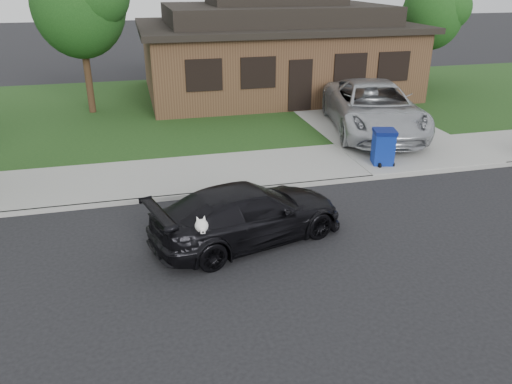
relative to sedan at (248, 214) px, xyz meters
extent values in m
plane|color=black|center=(0.58, -0.92, -0.64)|extent=(120.00, 120.00, 0.00)
cube|color=gray|center=(0.58, 4.08, -0.58)|extent=(60.00, 3.00, 0.12)
cube|color=gray|center=(0.58, 2.58, -0.58)|extent=(60.00, 0.12, 0.12)
cube|color=#193814|center=(0.58, 12.08, -0.58)|extent=(60.00, 13.00, 0.13)
cube|color=gray|center=(6.58, 9.08, -0.57)|extent=(4.50, 13.00, 0.14)
imported|color=black|center=(0.01, 0.01, 0.00)|extent=(4.75, 2.97, 1.28)
ellipsoid|color=white|center=(-1.17, -0.78, 0.26)|extent=(0.34, 0.40, 0.30)
sphere|color=white|center=(-1.17, -1.01, 0.36)|extent=(0.26, 0.26, 0.26)
cube|color=white|center=(-1.17, -1.13, 0.31)|extent=(0.09, 0.12, 0.07)
sphere|color=black|center=(-1.17, -1.19, 0.31)|extent=(0.04, 0.04, 0.04)
cone|color=white|center=(-1.23, -0.96, 0.49)|extent=(0.11, 0.11, 0.14)
cone|color=white|center=(-1.10, -0.96, 0.49)|extent=(0.11, 0.11, 0.14)
imported|color=#B4B7BC|center=(6.26, 6.66, 0.38)|extent=(4.25, 6.84, 1.77)
cube|color=navy|center=(5.02, 3.42, -0.03)|extent=(0.73, 0.73, 0.98)
cube|color=#071355|center=(5.02, 3.42, 0.51)|extent=(0.80, 0.80, 0.11)
cylinder|color=black|center=(4.81, 3.12, -0.45)|extent=(0.09, 0.16, 0.15)
cylinder|color=black|center=(5.24, 3.12, -0.45)|extent=(0.09, 0.16, 0.15)
cube|color=#422B1C|center=(4.58, 14.08, 0.99)|extent=(12.00, 8.00, 3.00)
cube|color=black|center=(4.58, 14.08, 2.61)|extent=(12.60, 8.60, 0.25)
cube|color=black|center=(4.58, 14.08, 3.14)|extent=(10.00, 6.50, 0.80)
cube|color=black|center=(4.58, 10.05, 0.59)|extent=(1.00, 0.06, 2.10)
cube|color=black|center=(0.58, 10.06, 1.19)|extent=(1.30, 0.05, 1.10)
cube|color=black|center=(2.78, 10.06, 1.19)|extent=(1.30, 0.05, 1.10)
cube|color=black|center=(6.78, 10.06, 1.19)|extent=(1.30, 0.05, 1.10)
cube|color=black|center=(8.78, 10.06, 1.19)|extent=(1.30, 0.05, 1.10)
cylinder|color=#332114|center=(-3.92, 12.08, 0.72)|extent=(0.28, 0.28, 2.48)
ellipsoid|color=#143811|center=(-3.92, 12.08, 3.76)|extent=(3.60, 3.60, 4.14)
cylinder|color=#332114|center=(12.58, 13.58, 0.50)|extent=(0.28, 0.28, 2.03)
ellipsoid|color=#143811|center=(12.58, 13.58, 3.01)|extent=(3.00, 3.00, 3.45)
sphere|color=#26591E|center=(13.18, 13.13, 3.31)|extent=(2.10, 2.10, 2.10)
camera|label=1|loc=(-2.22, -9.62, 4.87)|focal=35.00mm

